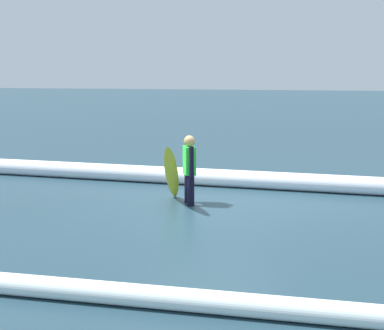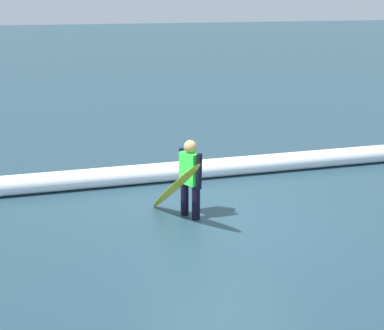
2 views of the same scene
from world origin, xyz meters
The scene contains 4 objects.
ground_plane centered at (0.00, 0.00, 0.00)m, with size 146.73×146.73×0.00m, color #203A47.
surfer centered at (0.52, -0.23, 0.76)m, with size 0.33×0.50×1.37m.
surfboard centered at (0.83, -0.07, 0.63)m, with size 0.58×1.67×1.29m.
wave_crest_foreground centered at (2.04, -2.23, 0.20)m, with size 0.39×0.39×15.37m, color white.
Camera 2 is at (3.08, 7.83, 3.60)m, focal length 49.55 mm.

